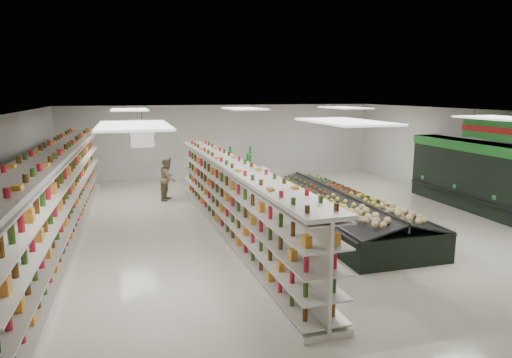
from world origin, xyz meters
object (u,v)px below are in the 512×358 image
object	(u,v)px
gondola_left	(56,202)
shopper_main	(262,206)
soda_endcap	(239,167)
shopper_background	(168,178)
produce_island	(338,210)
gondola_center	(233,202)

from	to	relation	value
gondola_left	shopper_main	xyz separation A→B (m)	(4.88, -1.37, -0.09)
soda_endcap	shopper_background	size ratio (longest dim) A/B	0.95
shopper_main	produce_island	bearing A→B (deg)	-154.17
gondola_left	shopper_main	distance (m)	5.07
shopper_main	shopper_background	size ratio (longest dim) A/B	1.27
gondola_center	soda_endcap	size ratio (longest dim) A/B	7.67
gondola_center	gondola_left	bearing A→B (deg)	172.66
produce_island	shopper_background	xyz separation A→B (m)	(-4.35, 4.57, 0.31)
soda_endcap	shopper_background	xyz separation A→B (m)	(-3.08, -2.08, 0.06)
gondola_center	produce_island	bearing A→B (deg)	-2.07
gondola_left	soda_endcap	bearing A→B (deg)	46.57
gondola_center	soda_endcap	bearing A→B (deg)	72.98
gondola_center	shopper_main	distance (m)	1.09
gondola_left	gondola_center	distance (m)	4.40
gondola_center	shopper_background	size ratio (longest dim) A/B	7.27
gondola_center	shopper_main	size ratio (longest dim) A/B	5.71
gondola_center	shopper_main	bearing A→B (deg)	-64.17
produce_island	shopper_main	distance (m)	2.76
gondola_left	gondola_center	world-z (taller)	gondola_left
gondola_left	produce_island	world-z (taller)	gondola_left
gondola_center	soda_endcap	world-z (taller)	gondola_center
gondola_left	gondola_center	size ratio (longest dim) A/B	1.20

